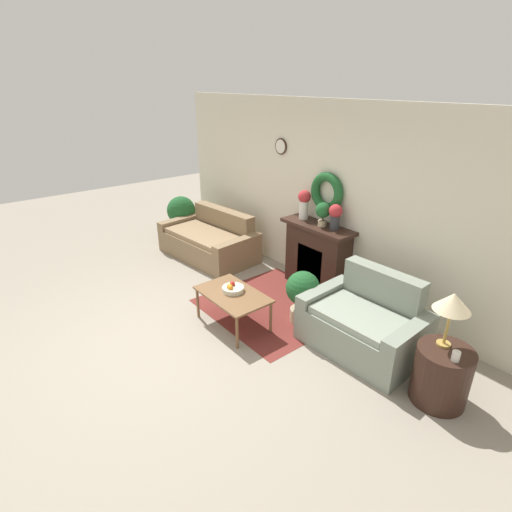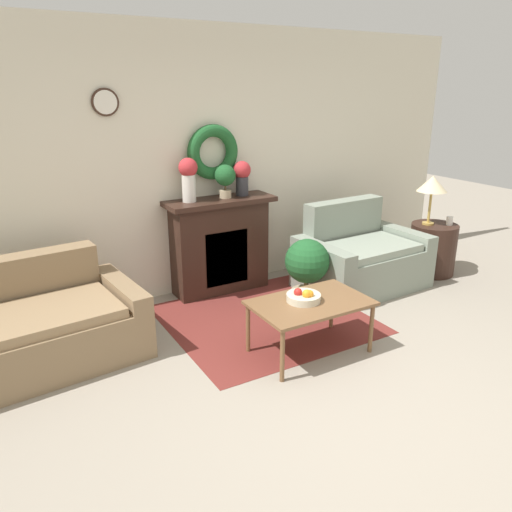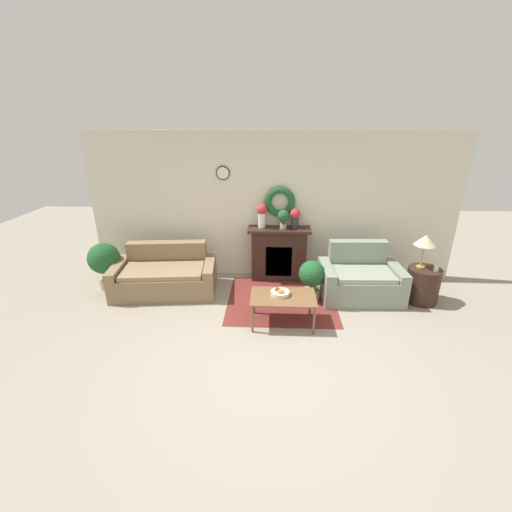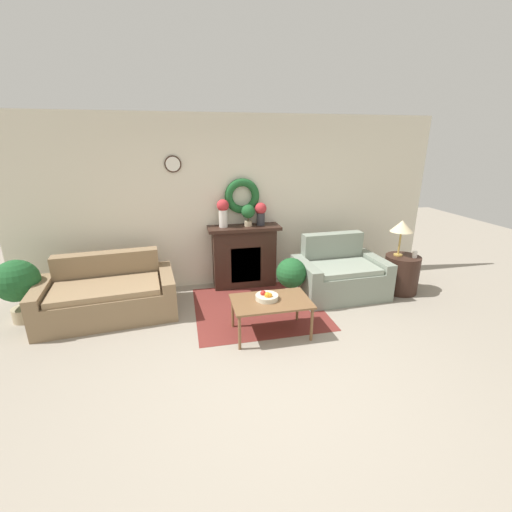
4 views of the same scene
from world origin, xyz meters
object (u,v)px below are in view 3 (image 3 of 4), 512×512
Objects in this scene: fruit_bowl at (280,293)px; loveseat_right at (360,280)px; table_lamp at (425,241)px; couch_left at (165,276)px; potted_plant_floor_by_couch at (104,261)px; mug at (436,268)px; vase_on_mantel_left at (262,214)px; fireplace at (279,253)px; coffee_table at (283,299)px; side_table_by_loveseat at (422,285)px; potted_plant_on_mantel at (284,217)px; vase_on_mantel_right at (295,217)px; potted_plant_floor_by_loveseat at (312,277)px.

loveseat_right is at bearing 32.31° from fruit_bowl.
couch_left is at bearing 178.21° from table_lamp.
potted_plant_floor_by_couch is (-5.43, 0.19, -0.52)m from table_lamp.
couch_left is 6.57× the size of fruit_bowl.
potted_plant_floor_by_couch is (-5.61, 0.34, -0.11)m from mug.
vase_on_mantel_left is (-0.32, 1.55, 0.77)m from fruit_bowl.
fireplace reaches higher than mug.
vase_on_mantel_left is at bearing 102.92° from coffee_table.
table_lamp is at bearing 141.34° from side_table_by_loveseat.
loveseat_right is 1.73m from potted_plant_on_mantel.
fireplace is 3.18× the size of vase_on_mantel_right.
potted_plant_floor_by_loveseat is at bearing -178.50° from side_table_by_loveseat.
vase_on_mantel_left is (-2.71, 0.79, 0.97)m from side_table_by_loveseat.
potted_plant_floor_by_couch is at bearing 161.77° from coffee_table.
loveseat_right is 0.87m from potted_plant_floor_by_loveseat.
vase_on_mantel_right is 1.19m from potted_plant_floor_by_loveseat.
table_lamp reaches higher than coffee_table.
loveseat_right is 1.20m from table_lamp.
couch_left is 1.35× the size of loveseat_right.
potted_plant_floor_by_loveseat is (0.54, -0.83, -0.09)m from fireplace.
potted_plant_on_mantel is at bearing 161.62° from side_table_by_loveseat.
vase_on_mantel_right is at bearing 158.40° from mug.
potted_plant_floor_by_couch is at bearing -168.92° from vase_on_mantel_left.
table_lamp is at bearing 20.29° from coffee_table.
vase_on_mantel_right reaches higher than couch_left.
loveseat_right reaches higher than potted_plant_floor_by_couch.
potted_plant_on_mantel reaches higher than table_lamp.
vase_on_mantel_right is at bearing 1.17° from fireplace.
fruit_bowl is 2.52m from side_table_by_loveseat.
potted_plant_floor_by_loveseat is at bearing -170.61° from loveseat_right.
couch_left is 4.41m from side_table_by_loveseat.
fruit_bowl is at bearing -162.46° from side_table_by_loveseat.
table_lamp is 0.79× the size of potted_plant_floor_by_loveseat.
potted_plant_floor_by_loveseat reaches higher than side_table_by_loveseat.
fireplace is 1.54m from fruit_bowl.
fireplace is at bearing 10.84° from couch_left.
fruit_bowl is at bearing -127.53° from potted_plant_floor_by_loveseat.
vase_on_mantel_right is at bearing 0.00° from vase_on_mantel_left.
vase_on_mantel_left is at bearing 135.74° from potted_plant_floor_by_loveseat.
mug is (1.13, -0.21, 0.33)m from loveseat_right.
loveseat_right is 3.13× the size of vase_on_mantel_left.
mug is (4.52, -0.28, 0.35)m from couch_left.
couch_left is at bearing 177.54° from side_table_by_loveseat.
vase_on_mantel_right reaches higher than side_table_by_loveseat.
table_lamp is 1.90m from potted_plant_floor_by_loveseat.
vase_on_mantel_left reaches higher than fruit_bowl.
couch_left reaches higher than mug.
side_table_by_loveseat is 2.99m from vase_on_mantel_left.
table_lamp is 2.75m from vase_on_mantel_left.
loveseat_right is 1.01m from side_table_by_loveseat.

